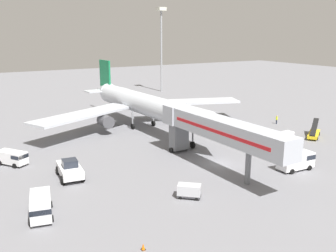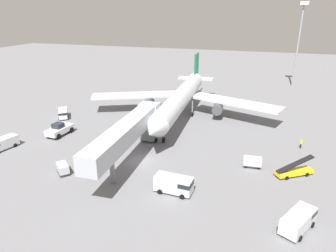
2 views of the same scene
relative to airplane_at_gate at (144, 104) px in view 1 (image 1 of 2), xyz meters
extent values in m
plane|color=slate|center=(-0.15, -23.63, -4.68)|extent=(300.00, 300.00, 0.00)
cylinder|color=silver|center=(0.09, -1.62, 0.09)|extent=(5.94, 35.91, 4.03)
cone|color=silver|center=(1.16, -21.58, 0.09)|extent=(4.17, 4.44, 3.95)
cone|color=silver|center=(-1.04, 19.51, 0.39)|extent=(4.18, 6.78, 3.83)
cube|color=#147A47|center=(-0.96, 17.87, 4.12)|extent=(0.64, 5.19, 6.45)
cube|color=silver|center=(1.48, 17.53, 0.60)|extent=(5.03, 4.02, 0.24)
cube|color=silver|center=(-3.35, 17.27, 0.60)|extent=(5.03, 4.02, 0.24)
cube|color=silver|center=(11.59, 1.98, -0.82)|extent=(21.48, 11.69, 0.44)
cube|color=silver|center=(-11.73, 0.73, -0.82)|extent=(21.16, 13.56, 0.44)
cylinder|color=#4C4C51|center=(8.11, 0.39, -2.22)|extent=(2.42, 3.06, 2.26)
cylinder|color=#4C4C51|center=(-8.11, -0.48, -2.22)|extent=(2.42, 3.06, 2.26)
cylinder|color=gray|center=(0.83, -15.54, -2.63)|extent=(0.28, 0.28, 3.02)
cylinder|color=black|center=(0.83, -15.54, -4.13)|extent=(0.41, 1.12, 1.10)
cylinder|color=gray|center=(2.29, 0.64, -2.63)|extent=(0.28, 0.28, 3.02)
cylinder|color=black|center=(2.29, 0.64, -4.13)|extent=(0.41, 1.12, 1.10)
cylinder|color=gray|center=(-2.34, 0.39, -2.63)|extent=(0.28, 0.28, 3.02)
cylinder|color=black|center=(-2.34, 0.39, -4.13)|extent=(0.41, 1.12, 1.10)
cube|color=#B2B7C1|center=(-1.62, -26.77, 1.14)|extent=(3.69, 21.91, 2.70)
cube|color=red|center=(-3.14, -26.82, 1.14)|extent=(0.62, 18.32, 0.44)
cube|color=#B2B7C1|center=(-1.99, -15.26, 1.14)|extent=(3.54, 2.91, 2.84)
cube|color=#232833|center=(-2.03, -13.97, 1.39)|extent=(3.31, 0.34, 0.90)
cube|color=slate|center=(-1.97, -15.86, -2.25)|extent=(2.61, 1.88, 4.07)
cylinder|color=black|center=(-3.39, -15.91, -4.28)|extent=(0.33, 0.81, 0.80)
cylinder|color=black|center=(-0.55, -15.82, -4.28)|extent=(0.33, 0.81, 0.80)
cylinder|color=slate|center=(-1.49, -31.13, -2.45)|extent=(0.70, 0.70, 4.47)
cube|color=white|center=(-19.82, -18.31, -3.60)|extent=(3.08, 5.89, 1.07)
cube|color=#232833|center=(-19.85, -18.59, -2.62)|extent=(1.95, 1.96, 0.90)
cylinder|color=black|center=(-18.78, -20.26, -4.13)|extent=(0.50, 1.13, 1.10)
cylinder|color=black|center=(-21.21, -20.03, -4.13)|extent=(0.50, 1.13, 1.10)
cylinder|color=black|center=(-18.44, -16.58, -4.13)|extent=(0.50, 1.13, 1.10)
cylinder|color=black|center=(-20.86, -16.35, -4.13)|extent=(0.50, 1.13, 1.10)
cube|color=yellow|center=(23.08, -20.91, -4.11)|extent=(5.70, 4.57, 0.55)
cube|color=black|center=(23.08, -20.91, -2.80)|extent=(5.33, 3.99, 2.03)
cylinder|color=black|center=(24.08, -19.30, -4.38)|extent=(0.62, 0.52, 0.60)
cylinder|color=black|center=(24.94, -20.58, -4.38)|extent=(0.62, 0.52, 0.60)
cylinder|color=black|center=(21.21, -21.24, -4.38)|extent=(0.62, 0.52, 0.60)
cylinder|color=black|center=(22.07, -22.52, -4.38)|extent=(0.62, 0.52, 0.60)
cube|color=white|center=(-25.48, -9.41, -3.56)|extent=(4.04, 4.70, 1.68)
cube|color=#1E232D|center=(-24.61, -10.65, -3.19)|extent=(2.33, 2.23, 0.54)
cylinder|color=black|center=(-23.97, -10.05, -4.34)|extent=(0.66, 0.74, 0.68)
cylinder|color=black|center=(-25.40, -11.04, -4.34)|extent=(0.66, 0.74, 0.68)
cylinder|color=black|center=(-25.55, -7.78, -4.34)|extent=(0.66, 0.74, 0.68)
cylinder|color=black|center=(-26.98, -8.78, -4.34)|extent=(0.66, 0.74, 0.68)
cube|color=silver|center=(-25.28, -27.06, -3.52)|extent=(3.05, 5.64, 1.75)
cube|color=#1E232D|center=(-25.65, -28.84, -3.14)|extent=(2.34, 2.09, 0.56)
cylinder|color=black|center=(-24.68, -28.88, -4.34)|extent=(0.49, 0.74, 0.68)
cylinder|color=black|center=(-26.56, -28.49, -4.34)|extent=(0.49, 0.74, 0.68)
cylinder|color=black|center=(-24.01, -25.63, -4.34)|extent=(0.49, 0.74, 0.68)
cylinder|color=black|center=(-25.89, -25.24, -4.34)|extent=(0.49, 0.74, 0.68)
cube|color=white|center=(7.39, -30.72, -3.37)|extent=(5.20, 2.37, 2.04)
cube|color=#1E232D|center=(9.11, -30.83, -2.92)|extent=(1.75, 2.18, 0.65)
cylinder|color=black|center=(9.02, -29.84, -4.34)|extent=(0.70, 0.41, 0.68)
cylinder|color=black|center=(8.90, -31.80, -4.34)|extent=(0.70, 0.41, 0.68)
cylinder|color=black|center=(5.88, -29.64, -4.34)|extent=(0.70, 0.41, 0.68)
cylinder|color=black|center=(5.76, -31.60, -4.34)|extent=(0.70, 0.41, 0.68)
cube|color=#38383D|center=(-9.94, -30.99, -4.39)|extent=(2.87, 2.75, 0.22)
cube|color=silver|center=(-9.94, -30.99, -3.71)|extent=(2.87, 2.75, 1.15)
cylinder|color=black|center=(-11.05, -30.88, -4.50)|extent=(0.35, 0.33, 0.36)
cylinder|color=black|center=(-10.21, -29.91, -4.50)|extent=(0.35, 0.33, 0.36)
cylinder|color=black|center=(-9.68, -32.07, -4.50)|extent=(0.35, 0.33, 0.36)
cylinder|color=black|center=(-8.84, -31.10, -4.50)|extent=(0.35, 0.33, 0.36)
cube|color=#38383D|center=(17.02, -20.04, -4.39)|extent=(2.83, 1.67, 0.22)
cube|color=silver|center=(17.02, -20.04, -3.70)|extent=(2.83, 1.67, 1.17)
cylinder|color=black|center=(16.12, -20.79, -4.50)|extent=(0.37, 0.15, 0.36)
cylinder|color=black|center=(16.02, -19.43, -4.50)|extent=(0.37, 0.15, 0.36)
cylinder|color=black|center=(18.02, -20.65, -4.50)|extent=(0.37, 0.15, 0.36)
cylinder|color=black|center=(17.92, -19.29, -4.50)|extent=(0.37, 0.15, 0.36)
cylinder|color=#1E2333|center=(24.82, -10.33, -4.26)|extent=(0.35, 0.35, 0.85)
cylinder|color=#D8EA19|center=(24.82, -10.33, -3.50)|extent=(0.46, 0.46, 0.67)
sphere|color=tan|center=(24.82, -10.33, -3.03)|extent=(0.23, 0.23, 0.23)
cube|color=black|center=(-19.10, -37.82, -4.67)|extent=(0.38, 0.38, 0.03)
cone|color=orange|center=(-19.10, -37.82, -4.38)|extent=(0.32, 0.32, 0.55)
cylinder|color=#93969B|center=(25.94, 39.74, 7.55)|extent=(0.56, 0.56, 24.47)
cube|color=silver|center=(25.94, 39.74, 20.28)|extent=(2.40, 2.40, 1.00)
camera|label=1|loc=(-31.70, -63.77, 13.39)|focal=40.33mm
camera|label=2|loc=(17.55, -64.40, 18.40)|focal=32.49mm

